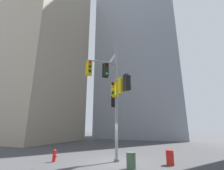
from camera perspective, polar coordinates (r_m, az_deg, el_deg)
The scene contains 7 objects.
ground at distance 11.86m, azimuth 1.67°, elevation -26.08°, with size 120.00×120.00×0.00m, color #474749.
building_tower_left at distance 33.99m, azimuth -24.28°, elevation 11.46°, with size 13.11×13.11×33.37m, color tan.
building_mid_block at distance 43.82m, azimuth 10.09°, elevation 13.69°, with size 17.58×17.58×46.38m, color #9399A3.
signal_pole_assembly at distance 11.53m, azimuth 0.30°, elevation -0.27°, with size 3.38×2.10×8.77m.
fire_hydrant at distance 12.38m, azimuth -20.21°, elevation -22.80°, with size 0.33×0.23×0.80m.
newspaper_box at distance 11.39m, azimuth 20.32°, elevation -23.48°, with size 0.45×0.36×0.86m.
trash_bin at distance 9.95m, azimuth 6.96°, elevation -25.57°, with size 0.53×0.53×0.87m, color #3F593F.
Camera 1 is at (4.05, -10.92, 2.26)m, focal length 25.18 mm.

